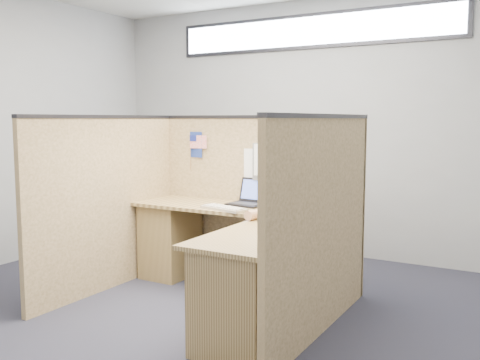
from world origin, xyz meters
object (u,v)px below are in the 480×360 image
Objects in this scene: l_desk at (234,257)px; mouse at (269,211)px; laptop at (250,198)px; keyboard at (224,208)px.

mouse reaches higher than l_desk.
laptop is at bearing 105.95° from l_desk.
laptop is at bearing 95.39° from keyboard.
keyboard is at bearing 137.93° from l_desk.
l_desk is 5.85× the size of laptop.
laptop reaches higher than keyboard.
l_desk is at bearing -137.55° from mouse.
laptop is 0.37m from keyboard.
mouse is (0.21, 0.19, 0.36)m from l_desk.
keyboard is at bearing -179.37° from mouse.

